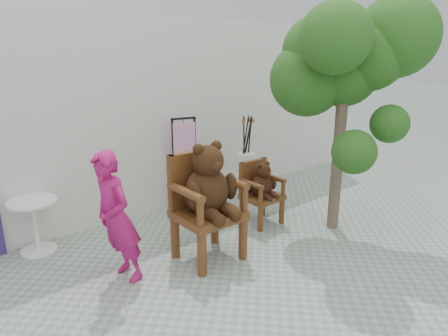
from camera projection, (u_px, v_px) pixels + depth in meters
name	position (u px, v px, depth m)	size (l,w,h in m)	color
ground_plane	(281.00, 272.00, 4.70)	(60.00, 60.00, 0.00)	#929D8D
back_wall	(146.00, 114.00, 6.57)	(9.00, 1.00, 3.00)	silver
chair_big	(207.00, 192.00, 4.82)	(0.76, 0.79, 1.49)	#49270F
chair_small	(261.00, 186.00, 5.92)	(0.54, 0.51, 0.95)	#49270F
person	(117.00, 218.00, 4.33)	(0.56, 0.36, 1.52)	#AA145D
cafe_table	(35.00, 220.00, 5.06)	(0.60, 0.60, 0.70)	white
display_stand	(185.00, 175.00, 6.42)	(0.53, 0.46, 1.51)	black
stool_bucket	(246.00, 163.00, 6.90)	(0.32, 0.32, 1.45)	white
tree	(350.00, 60.00, 5.28)	(2.03, 1.87, 3.23)	#4C3C2E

